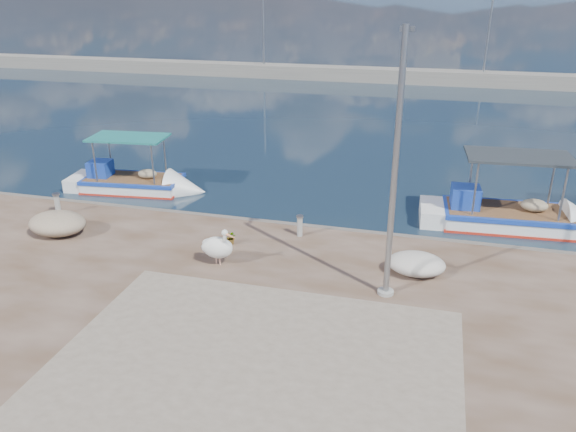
# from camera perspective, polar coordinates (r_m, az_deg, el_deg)

# --- Properties ---
(ground) EXTENTS (1400.00, 1400.00, 0.00)m
(ground) POSITION_cam_1_polar(r_m,az_deg,el_deg) (15.71, -3.61, -9.56)
(ground) COLOR #162635
(ground) RESTS_ON ground
(quay_patch) EXTENTS (9.00, 7.00, 0.01)m
(quay_patch) POSITION_cam_1_polar(r_m,az_deg,el_deg) (12.83, -3.61, -15.17)
(quay_patch) COLOR gray
(quay_patch) RESTS_ON quay
(breakwater) EXTENTS (120.00, 2.20, 7.50)m
(breakwater) POSITION_cam_1_polar(r_m,az_deg,el_deg) (53.33, 10.34, 13.87)
(breakwater) COLOR gray
(breakwater) RESTS_ON ground
(boat_left) EXTENTS (5.95, 2.51, 2.78)m
(boat_left) POSITION_cam_1_polar(r_m,az_deg,el_deg) (25.40, -15.55, 3.05)
(boat_left) COLOR white
(boat_left) RESTS_ON ground
(boat_right) EXTENTS (6.72, 2.57, 3.17)m
(boat_right) POSITION_cam_1_polar(r_m,az_deg,el_deg) (22.32, 21.35, -0.33)
(boat_right) COLOR white
(boat_right) RESTS_ON ground
(pelican) EXTENTS (1.28, 0.90, 1.23)m
(pelican) POSITION_cam_1_polar(r_m,az_deg,el_deg) (16.87, -7.14, -3.14)
(pelican) COLOR tan
(pelican) RESTS_ON quay
(lamp_post) EXTENTS (0.44, 0.96, 7.00)m
(lamp_post) POSITION_cam_1_polar(r_m,az_deg,el_deg) (14.37, 10.74, 3.72)
(lamp_post) COLOR gray
(lamp_post) RESTS_ON quay
(bollard_near) EXTENTS (0.24, 0.24, 0.73)m
(bollard_near) POSITION_cam_1_polar(r_m,az_deg,el_deg) (18.70, 1.20, -0.91)
(bollard_near) COLOR gray
(bollard_near) RESTS_ON quay
(bollard_far) EXTENTS (0.26, 0.26, 0.79)m
(bollard_far) POSITION_cam_1_polar(r_m,az_deg,el_deg) (22.17, -22.40, 1.25)
(bollard_far) COLOR gray
(bollard_far) RESTS_ON quay
(potted_plant) EXTENTS (0.51, 0.47, 0.48)m
(potted_plant) POSITION_cam_1_polar(r_m,az_deg,el_deg) (18.25, -5.82, -2.19)
(potted_plant) COLOR #33722D
(potted_plant) RESTS_ON quay
(net_pile_d) EXTENTS (1.67, 1.25, 0.62)m
(net_pile_d) POSITION_cam_1_polar(r_m,az_deg,el_deg) (16.76, 12.91, -4.76)
(net_pile_d) COLOR silver
(net_pile_d) RESTS_ON quay
(net_pile_b) EXTENTS (1.96, 1.53, 0.76)m
(net_pile_b) POSITION_cam_1_polar(r_m,az_deg,el_deg) (20.39, -22.39, -0.69)
(net_pile_b) COLOR tan
(net_pile_b) RESTS_ON quay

